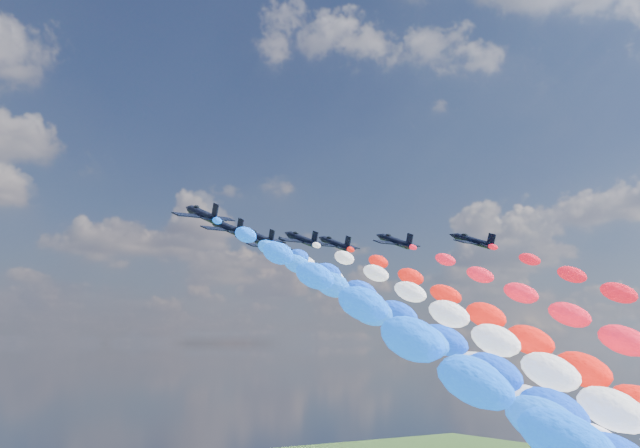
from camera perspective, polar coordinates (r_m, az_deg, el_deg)
jet_0 at (r=120.16m, az=-8.40°, el=0.70°), size 9.28×12.61×6.36m
trail_0 at (r=69.27m, az=14.08°, el=-14.76°), size 6.48×118.08×57.05m
jet_1 at (r=133.42m, az=-6.65°, el=-0.25°), size 9.57×12.82×6.36m
trail_1 at (r=83.13m, az=13.17°, el=-13.71°), size 6.48×118.08×57.05m
jet_2 at (r=145.53m, az=-4.35°, el=-0.97°), size 9.19×12.55×6.36m
trail_2 at (r=96.45m, az=14.05°, el=-12.93°), size 6.48×118.08×57.05m
jet_3 at (r=147.41m, az=-1.32°, el=-1.09°), size 9.22×12.57×6.36m
trail_3 at (r=100.71m, az=18.05°, el=-12.57°), size 6.48×118.08×57.05m
jet_4 at (r=155.51m, az=-3.73°, el=-1.47°), size 9.92×13.07×6.36m
trail_4 at (r=106.52m, az=13.19°, el=-12.52°), size 6.48×118.08×57.05m
jet_5 at (r=154.01m, az=1.08°, el=-1.41°), size 9.54×12.80×6.36m
trail_5 at (r=109.02m, az=20.17°, el=-12.13°), size 6.48×118.08×57.05m
jet_6 at (r=151.05m, az=5.38°, el=-1.24°), size 9.59×12.84×6.36m
jet_7 at (r=152.76m, az=10.88°, el=-1.20°), size 10.02×13.14×6.36m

